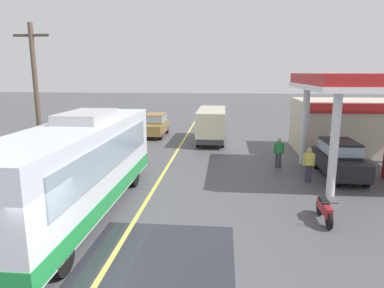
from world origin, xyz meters
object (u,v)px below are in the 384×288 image
(car_at_pump, at_px, (340,157))
(minibus_opposing_lane, at_px, (212,122))
(pedestrian_near_pump, at_px, (309,163))
(pedestrian_by_shop, at_px, (279,151))
(coach_bus_main, at_px, (79,169))
(car_trailing_behind_bus, at_px, (155,124))
(motorcycle_parked_forecourt, at_px, (324,209))

(car_at_pump, distance_m, minibus_opposing_lane, 10.76)
(car_at_pump, xyz_separation_m, pedestrian_near_pump, (-1.72, -0.99, -0.08))
(pedestrian_by_shop, bearing_deg, minibus_opposing_lane, 119.76)
(car_at_pump, height_order, minibus_opposing_lane, minibus_opposing_lane)
(coach_bus_main, bearing_deg, car_trailing_behind_bus, 91.57)
(minibus_opposing_lane, relative_size, motorcycle_parked_forecourt, 3.41)
(minibus_opposing_lane, relative_size, pedestrian_by_shop, 3.69)
(motorcycle_parked_forecourt, xyz_separation_m, pedestrian_near_pump, (0.49, 4.57, 0.49))
(coach_bus_main, xyz_separation_m, minibus_opposing_lane, (4.27, 14.09, -0.25))
(car_at_pump, bearing_deg, car_trailing_behind_bus, 138.10)
(motorcycle_parked_forecourt, bearing_deg, car_trailing_behind_bus, 120.23)
(car_trailing_behind_bus, bearing_deg, pedestrian_by_shop, -45.37)
(motorcycle_parked_forecourt, distance_m, car_trailing_behind_bus, 18.30)
(coach_bus_main, distance_m, motorcycle_parked_forecourt, 8.87)
(minibus_opposing_lane, xyz_separation_m, motorcycle_parked_forecourt, (4.51, -13.96, -1.03))
(car_at_pump, height_order, pedestrian_near_pump, car_at_pump)
(motorcycle_parked_forecourt, height_order, pedestrian_by_shop, pedestrian_by_shop)
(car_at_pump, height_order, pedestrian_by_shop, car_at_pump)
(car_at_pump, relative_size, motorcycle_parked_forecourt, 2.33)
(minibus_opposing_lane, height_order, pedestrian_by_shop, minibus_opposing_lane)
(pedestrian_near_pump, distance_m, car_trailing_behind_bus, 14.84)
(coach_bus_main, xyz_separation_m, car_at_pump, (10.98, 5.69, -0.71))
(minibus_opposing_lane, distance_m, pedestrian_by_shop, 7.99)
(motorcycle_parked_forecourt, height_order, pedestrian_near_pump, pedestrian_near_pump)
(car_at_pump, xyz_separation_m, minibus_opposing_lane, (-6.72, 8.39, 0.46))
(pedestrian_by_shop, xyz_separation_m, car_trailing_behind_bus, (-8.66, 8.77, 0.08))
(coach_bus_main, distance_m, car_at_pump, 12.39)
(car_at_pump, bearing_deg, motorcycle_parked_forecourt, -111.67)
(coach_bus_main, bearing_deg, minibus_opposing_lane, 73.15)
(car_at_pump, distance_m, motorcycle_parked_forecourt, 6.01)
(motorcycle_parked_forecourt, relative_size, pedestrian_by_shop, 1.08)
(pedestrian_by_shop, bearing_deg, car_trailing_behind_bus, 134.63)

